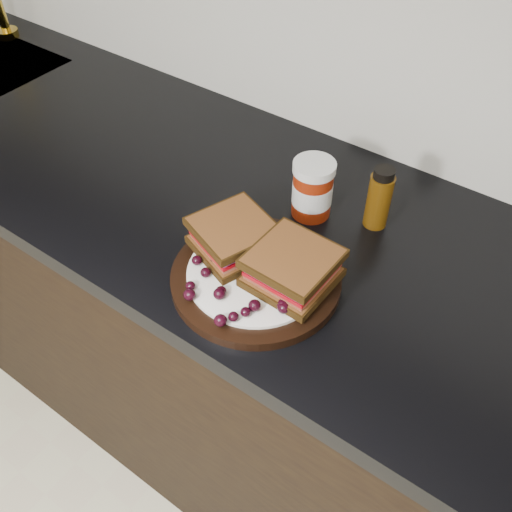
{
  "coord_description": "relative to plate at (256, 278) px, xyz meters",
  "views": [
    {
      "loc": [
        0.4,
        1.05,
        1.6
      ],
      "look_at": [
        0.04,
        1.56,
        0.96
      ],
      "focal_mm": 40.0,
      "sensor_mm": 36.0,
      "label": 1
    }
  ],
  "objects": [
    {
      "name": "sandwich_left",
      "position": [
        -0.06,
        0.02,
        0.04
      ],
      "size": [
        0.16,
        0.16,
        0.06
      ],
      "primitive_type": null,
      "rotation": [
        0.0,
        0.0,
        -0.35
      ],
      "color": "brown",
      "rests_on": "plate"
    },
    {
      "name": "grape_14",
      "position": [
        0.08,
        0.03,
        0.02
      ],
      "size": [
        0.02,
        0.02,
        0.01
      ],
      "primitive_type": "ellipsoid",
      "color": "black",
      "rests_on": "plate"
    },
    {
      "name": "grape_5",
      "position": [
        -0.02,
        -0.07,
        0.02
      ],
      "size": [
        0.02,
        0.02,
        0.02
      ],
      "primitive_type": "ellipsoid",
      "color": "black",
      "rests_on": "plate"
    },
    {
      "name": "grape_10",
      "position": [
        0.08,
        -0.04,
        0.02
      ],
      "size": [
        0.02,
        0.02,
        0.02
      ],
      "primitive_type": "ellipsoid",
      "color": "black",
      "rests_on": "plate"
    },
    {
      "name": "grape_4",
      "position": [
        -0.01,
        -0.08,
        0.02
      ],
      "size": [
        0.02,
        0.02,
        0.02
      ],
      "primitive_type": "ellipsoid",
      "color": "black",
      "rests_on": "plate"
    },
    {
      "name": "grape_0",
      "position": [
        -0.09,
        -0.04,
        0.02
      ],
      "size": [
        0.02,
        0.02,
        0.02
      ],
      "primitive_type": "ellipsoid",
      "color": "black",
      "rests_on": "plate"
    },
    {
      "name": "sandwich_right",
      "position": [
        0.06,
        0.02,
        0.04
      ],
      "size": [
        0.13,
        0.13,
        0.06
      ],
      "primitive_type": null,
      "rotation": [
        0.0,
        0.0,
        -0.03
      ],
      "color": "brown",
      "rests_on": "plate"
    },
    {
      "name": "grape_18",
      "position": [
        -0.08,
        0.02,
        0.02
      ],
      "size": [
        0.02,
        0.02,
        0.02
      ],
      "primitive_type": "ellipsoid",
      "color": "black",
      "rests_on": "plate"
    },
    {
      "name": "grape_2",
      "position": [
        -0.06,
        -0.09,
        0.02
      ],
      "size": [
        0.02,
        0.02,
        0.01
      ],
      "primitive_type": "ellipsoid",
      "color": "black",
      "rests_on": "plate"
    },
    {
      "name": "grape_1",
      "position": [
        -0.06,
        -0.05,
        0.02
      ],
      "size": [
        0.02,
        0.02,
        0.02
      ],
      "primitive_type": "ellipsoid",
      "color": "black",
      "rests_on": "plate"
    },
    {
      "name": "countertop",
      "position": [
        -0.04,
        0.14,
        -0.03
      ],
      "size": [
        3.98,
        0.6,
        0.04
      ],
      "primitive_type": "cube",
      "color": "black",
      "rests_on": "base_cabinets"
    },
    {
      "name": "grape_20",
      "position": [
        -0.07,
        -0.01,
        0.02
      ],
      "size": [
        0.02,
        0.02,
        0.01
      ],
      "primitive_type": "ellipsoid",
      "color": "black",
      "rests_on": "plate"
    },
    {
      "name": "grape_24",
      "position": [
        -0.07,
        0.0,
        0.02
      ],
      "size": [
        0.02,
        0.02,
        0.02
      ],
      "primitive_type": "ellipsoid",
      "color": "black",
      "rests_on": "plate"
    },
    {
      "name": "grape_23",
      "position": [
        -0.08,
        0.04,
        0.02
      ],
      "size": [
        0.02,
        0.02,
        0.02
      ],
      "primitive_type": "ellipsoid",
      "color": "black",
      "rests_on": "plate"
    },
    {
      "name": "grape_6",
      "position": [
        0.02,
        -0.12,
        0.02
      ],
      "size": [
        0.02,
        0.02,
        0.02
      ],
      "primitive_type": "ellipsoid",
      "color": "black",
      "rests_on": "plate"
    },
    {
      "name": "condiment_jar",
      "position": [
        -0.02,
        0.2,
        0.05
      ],
      "size": [
        0.08,
        0.08,
        0.11
      ],
      "primitive_type": "cylinder",
      "rotation": [
        0.0,
        0.0,
        0.08
      ],
      "color": "maroon",
      "rests_on": "countertop"
    },
    {
      "name": "grape_13",
      "position": [
        0.1,
        0.01,
        0.02
      ],
      "size": [
        0.02,
        0.02,
        0.02
      ],
      "primitive_type": "ellipsoid",
      "color": "black",
      "rests_on": "plate"
    },
    {
      "name": "grape_7",
      "position": [
        0.03,
        -0.1,
        0.02
      ],
      "size": [
        0.02,
        0.02,
        0.02
      ],
      "primitive_type": "ellipsoid",
      "color": "black",
      "rests_on": "plate"
    },
    {
      "name": "base_cabinets",
      "position": [
        -0.04,
        0.14,
        -0.48
      ],
      "size": [
        3.96,
        0.58,
        0.86
      ],
      "primitive_type": "cube",
      "color": "black",
      "rests_on": "ground_plane"
    },
    {
      "name": "grape_12",
      "position": [
        0.08,
        -0.02,
        0.02
      ],
      "size": [
        0.02,
        0.02,
        0.02
      ],
      "primitive_type": "ellipsoid",
      "color": "black",
      "rests_on": "plate"
    },
    {
      "name": "grape_17",
      "position": [
        -0.05,
        0.05,
        0.02
      ],
      "size": [
        0.02,
        0.02,
        0.02
      ],
      "primitive_type": "ellipsoid",
      "color": "black",
      "rests_on": "plate"
    },
    {
      "name": "grape_11",
      "position": [
        0.08,
        -0.04,
        0.02
      ],
      "size": [
        0.02,
        0.02,
        0.02
      ],
      "primitive_type": "ellipsoid",
      "color": "black",
      "rests_on": "plate"
    },
    {
      "name": "grape_8",
      "position": [
        0.04,
        -0.08,
        0.02
      ],
      "size": [
        0.02,
        0.02,
        0.02
      ],
      "primitive_type": "ellipsoid",
      "color": "black",
      "rests_on": "plate"
    },
    {
      "name": "grape_3",
      "position": [
        -0.05,
        -0.11,
        0.02
      ],
      "size": [
        0.02,
        0.02,
        0.02
      ],
      "primitive_type": "ellipsoid",
      "color": "black",
      "rests_on": "plate"
    },
    {
      "name": "oil_bottle",
      "position": [
        0.09,
        0.24,
        0.05
      ],
      "size": [
        0.05,
        0.05,
        0.12
      ],
      "primitive_type": "cylinder",
      "rotation": [
        0.0,
        0.0,
        0.24
      ],
      "color": "#4A2C07",
      "rests_on": "countertop"
    },
    {
      "name": "grape_21",
      "position": [
        -0.06,
        -0.03,
        0.02
      ],
      "size": [
        0.02,
        0.02,
        0.02
      ],
      "primitive_type": "ellipsoid",
      "color": "black",
      "rests_on": "plate"
    },
    {
      "name": "grape_9",
      "position": [
        0.04,
        -0.07,
        0.02
      ],
      "size": [
        0.02,
        0.02,
        0.02
      ],
      "primitive_type": "ellipsoid",
      "color": "black",
      "rests_on": "plate"
    },
    {
      "name": "grape_19",
      "position": [
        -0.07,
        0.02,
        0.02
      ],
      "size": [
        0.02,
        0.02,
        0.02
      ],
      "primitive_type": "ellipsoid",
      "color": "black",
      "rests_on": "plate"
    },
    {
      "name": "grape_22",
      "position": [
        -0.05,
        0.03,
        0.02
      ],
      "size": [
        0.02,
        0.02,
        0.01
      ],
      "primitive_type": "ellipsoid",
      "color": "black",
      "rests_on": "plate"
    },
    {
      "name": "grape_16",
      "position": [
        -0.04,
        0.05,
        0.02
      ],
      "size": [
        0.02,
        0.02,
        0.02
      ],
      "primitive_type": "ellipsoid",
      "color": "black",
      "rests_on": "plate"
    },
    {
      "name": "grape_15",
      "position": [
        0.05,
        0.02,
        0.03
      ],
      "size": [
        0.02,
        0.02,
        0.02
      ],
      "primitive_type": "ellipsoid",
      "color": "black",
      "rests_on": "plate"
    },
    {
      "name": "plate",
      "position": [
        0.0,
        0.0,
        0.0
      ],
      "size": [
        0.28,
        0.28,
        0.02
      ],
      "primitive_type": "cylinder",
      "color": "black",
      "rests_on": "countertop"
    }
  ]
}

